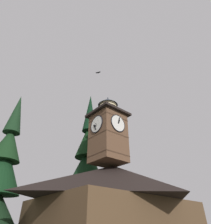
# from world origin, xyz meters

# --- Properties ---
(building_main) EXTENTS (13.88, 10.78, 7.29)m
(building_main) POSITION_xyz_m (-1.76, -2.31, 3.74)
(building_main) COLOR brown
(building_main) RESTS_ON ground_plane
(clock_tower) EXTENTS (3.73, 3.73, 7.89)m
(clock_tower) POSITION_xyz_m (-0.77, -1.96, 10.77)
(clock_tower) COLOR brown
(clock_tower) RESTS_ON building_main
(pine_tree_behind) EXTENTS (6.01, 6.01, 18.90)m
(pine_tree_behind) POSITION_xyz_m (-1.98, -7.25, 7.40)
(pine_tree_behind) COLOR #473323
(pine_tree_behind) RESTS_ON ground_plane
(moon) EXTENTS (1.58, 1.58, 1.58)m
(moon) POSITION_xyz_m (-16.60, -40.02, 11.67)
(moon) COLOR silver
(flying_bird_high) EXTENTS (0.39, 0.54, 0.12)m
(flying_bird_high) POSITION_xyz_m (1.72, -0.71, 16.73)
(flying_bird_high) COLOR black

